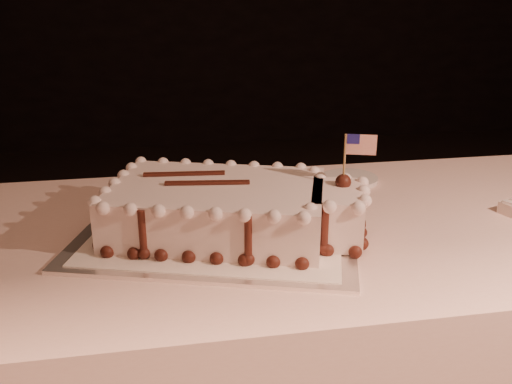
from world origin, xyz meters
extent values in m
cube|color=#FBD0C2|center=(0.00, 0.60, 0.38)|extent=(2.40, 0.80, 0.75)
cube|color=white|center=(-0.41, 0.57, 0.75)|extent=(0.67, 0.58, 0.01)
cube|color=white|center=(-0.41, 0.57, 0.76)|extent=(0.60, 0.52, 0.00)
cube|color=white|center=(-0.41, 0.57, 0.81)|extent=(0.49, 0.40, 0.10)
cube|color=white|center=(-0.18, 0.50, 0.81)|extent=(0.15, 0.19, 0.10)
sphere|color=#491B12|center=(-0.63, 0.50, 0.77)|extent=(0.03, 0.03, 0.03)
sphere|color=#491B12|center=(-0.58, 0.48, 0.77)|extent=(0.03, 0.03, 0.03)
sphere|color=#491B12|center=(-0.53, 0.46, 0.77)|extent=(0.03, 0.03, 0.03)
sphere|color=#491B12|center=(-0.48, 0.45, 0.77)|extent=(0.03, 0.03, 0.03)
sphere|color=#491B12|center=(-0.43, 0.43, 0.77)|extent=(0.03, 0.03, 0.03)
sphere|color=#491B12|center=(-0.38, 0.42, 0.77)|extent=(0.03, 0.03, 0.03)
sphere|color=#491B12|center=(-0.33, 0.40, 0.77)|extent=(0.03, 0.03, 0.03)
sphere|color=#491B12|center=(-0.28, 0.38, 0.77)|extent=(0.03, 0.03, 0.03)
sphere|color=#491B12|center=(-0.26, 0.42, 0.77)|extent=(0.03, 0.03, 0.03)
sphere|color=#491B12|center=(-0.22, 0.43, 0.77)|extent=(0.03, 0.03, 0.03)
sphere|color=#491B12|center=(-0.17, 0.41, 0.77)|extent=(0.03, 0.03, 0.03)
sphere|color=#491B12|center=(-0.14, 0.45, 0.77)|extent=(0.03, 0.03, 0.03)
sphere|color=#491B12|center=(-0.13, 0.50, 0.77)|extent=(0.03, 0.03, 0.03)
sphere|color=#491B12|center=(-0.11, 0.55, 0.77)|extent=(0.03, 0.03, 0.03)
sphere|color=#491B12|center=(-0.14, 0.57, 0.77)|extent=(0.03, 0.03, 0.03)
sphere|color=#491B12|center=(-0.19, 0.59, 0.77)|extent=(0.03, 0.03, 0.03)
sphere|color=#491B12|center=(-0.19, 0.63, 0.77)|extent=(0.03, 0.03, 0.03)
sphere|color=#491B12|center=(-0.21, 0.66, 0.77)|extent=(0.03, 0.03, 0.03)
sphere|color=#491B12|center=(-0.26, 0.68, 0.77)|extent=(0.03, 0.03, 0.03)
sphere|color=#491B12|center=(-0.31, 0.69, 0.77)|extent=(0.03, 0.03, 0.03)
sphere|color=#491B12|center=(-0.37, 0.71, 0.77)|extent=(0.03, 0.03, 0.03)
sphere|color=#491B12|center=(-0.42, 0.72, 0.77)|extent=(0.03, 0.03, 0.03)
sphere|color=#491B12|center=(-0.47, 0.74, 0.77)|extent=(0.03, 0.03, 0.03)
sphere|color=#491B12|center=(-0.52, 0.76, 0.77)|extent=(0.03, 0.03, 0.03)
sphere|color=#491B12|center=(-0.57, 0.77, 0.77)|extent=(0.03, 0.03, 0.03)
sphere|color=#491B12|center=(-0.59, 0.73, 0.77)|extent=(0.03, 0.03, 0.03)
sphere|color=#491B12|center=(-0.60, 0.68, 0.77)|extent=(0.03, 0.03, 0.03)
sphere|color=#491B12|center=(-0.62, 0.63, 0.77)|extent=(0.03, 0.03, 0.03)
sphere|color=#491B12|center=(-0.63, 0.58, 0.77)|extent=(0.03, 0.03, 0.03)
sphere|color=#491B12|center=(-0.65, 0.53, 0.77)|extent=(0.03, 0.03, 0.03)
sphere|color=white|center=(-0.63, 0.50, 0.86)|extent=(0.03, 0.03, 0.03)
sphere|color=white|center=(-0.58, 0.48, 0.86)|extent=(0.03, 0.03, 0.03)
sphere|color=white|center=(-0.53, 0.46, 0.86)|extent=(0.03, 0.03, 0.03)
sphere|color=white|center=(-0.48, 0.45, 0.86)|extent=(0.03, 0.03, 0.03)
sphere|color=white|center=(-0.43, 0.43, 0.86)|extent=(0.03, 0.03, 0.03)
sphere|color=white|center=(-0.38, 0.42, 0.86)|extent=(0.03, 0.03, 0.03)
sphere|color=white|center=(-0.33, 0.40, 0.86)|extent=(0.03, 0.03, 0.03)
sphere|color=white|center=(-0.28, 0.38, 0.86)|extent=(0.03, 0.03, 0.03)
sphere|color=white|center=(-0.26, 0.42, 0.86)|extent=(0.03, 0.03, 0.03)
sphere|color=white|center=(-0.22, 0.43, 0.86)|extent=(0.03, 0.03, 0.03)
sphere|color=white|center=(-0.17, 0.41, 0.86)|extent=(0.03, 0.03, 0.03)
sphere|color=white|center=(-0.14, 0.45, 0.86)|extent=(0.03, 0.03, 0.03)
sphere|color=white|center=(-0.13, 0.50, 0.86)|extent=(0.03, 0.03, 0.03)
sphere|color=white|center=(-0.11, 0.55, 0.86)|extent=(0.03, 0.03, 0.03)
sphere|color=white|center=(-0.14, 0.57, 0.86)|extent=(0.03, 0.03, 0.03)
sphere|color=white|center=(-0.19, 0.59, 0.86)|extent=(0.03, 0.03, 0.03)
sphere|color=white|center=(-0.19, 0.63, 0.86)|extent=(0.03, 0.03, 0.03)
sphere|color=white|center=(-0.21, 0.66, 0.86)|extent=(0.03, 0.03, 0.03)
sphere|color=white|center=(-0.26, 0.68, 0.86)|extent=(0.03, 0.03, 0.03)
sphere|color=white|center=(-0.31, 0.69, 0.86)|extent=(0.03, 0.03, 0.03)
sphere|color=white|center=(-0.37, 0.71, 0.86)|extent=(0.03, 0.03, 0.03)
sphere|color=white|center=(-0.42, 0.72, 0.86)|extent=(0.03, 0.03, 0.03)
sphere|color=white|center=(-0.47, 0.74, 0.86)|extent=(0.03, 0.03, 0.03)
sphere|color=white|center=(-0.52, 0.76, 0.86)|extent=(0.03, 0.03, 0.03)
sphere|color=white|center=(-0.57, 0.77, 0.86)|extent=(0.03, 0.03, 0.03)
sphere|color=white|center=(-0.59, 0.73, 0.86)|extent=(0.03, 0.03, 0.03)
sphere|color=white|center=(-0.60, 0.68, 0.86)|extent=(0.03, 0.03, 0.03)
sphere|color=white|center=(-0.62, 0.63, 0.86)|extent=(0.03, 0.03, 0.03)
sphere|color=white|center=(-0.63, 0.58, 0.86)|extent=(0.03, 0.03, 0.03)
sphere|color=white|center=(-0.65, 0.53, 0.86)|extent=(0.03, 0.03, 0.03)
cylinder|color=#491B12|center=(-0.56, 0.47, 0.81)|extent=(0.01, 0.01, 0.09)
sphere|color=#491B12|center=(-0.56, 0.47, 0.77)|extent=(0.02, 0.02, 0.02)
cylinder|color=#491B12|center=(-0.37, 0.41, 0.81)|extent=(0.01, 0.01, 0.09)
sphere|color=#491B12|center=(-0.37, 0.41, 0.77)|extent=(0.02, 0.02, 0.02)
cylinder|color=#491B12|center=(-0.23, 0.43, 0.81)|extent=(0.01, 0.01, 0.09)
sphere|color=#491B12|center=(-0.23, 0.43, 0.77)|extent=(0.02, 0.02, 0.02)
cylinder|color=#491B12|center=(-0.12, 0.53, 0.81)|extent=(0.01, 0.01, 0.09)
sphere|color=#491B12|center=(-0.12, 0.53, 0.77)|extent=(0.02, 0.02, 0.02)
cylinder|color=#491B12|center=(-0.19, 0.65, 0.81)|extent=(0.01, 0.01, 0.09)
sphere|color=#491B12|center=(-0.19, 0.65, 0.77)|extent=(0.02, 0.02, 0.02)
cylinder|color=#491B12|center=(-0.37, 0.71, 0.81)|extent=(0.01, 0.01, 0.09)
sphere|color=#491B12|center=(-0.37, 0.71, 0.77)|extent=(0.02, 0.02, 0.02)
cylinder|color=#491B12|center=(-0.56, 0.77, 0.81)|extent=(0.01, 0.01, 0.09)
sphere|color=#491B12|center=(-0.56, 0.77, 0.77)|extent=(0.02, 0.02, 0.02)
cylinder|color=#491B12|center=(-0.63, 0.60, 0.81)|extent=(0.01, 0.01, 0.09)
sphere|color=#491B12|center=(-0.63, 0.60, 0.77)|extent=(0.02, 0.02, 0.02)
cube|color=#491B12|center=(-0.47, 0.65, 0.87)|extent=(0.17, 0.03, 0.01)
cube|color=#491B12|center=(-0.43, 0.58, 0.87)|extent=(0.17, 0.03, 0.01)
sphere|color=#491B12|center=(-0.16, 0.53, 0.87)|extent=(0.03, 0.03, 0.03)
cylinder|color=#A97F48|center=(-0.16, 0.53, 0.91)|extent=(0.00, 0.00, 0.12)
cube|color=red|center=(-0.13, 0.52, 0.95)|extent=(0.06, 0.02, 0.04)
cube|color=navy|center=(-0.15, 0.52, 0.96)|extent=(0.02, 0.01, 0.02)
cylinder|color=white|center=(-0.03, 0.86, 0.76)|extent=(0.15, 0.15, 0.01)
camera|label=1|loc=(-0.53, -0.51, 1.25)|focal=40.00mm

